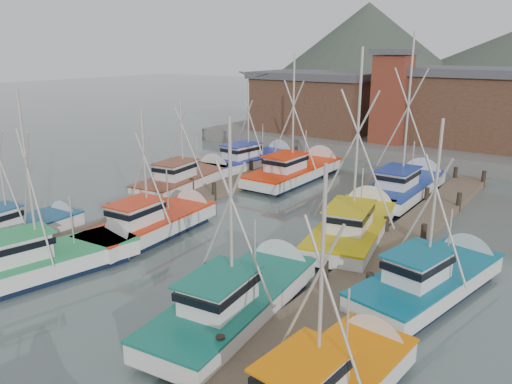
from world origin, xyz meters
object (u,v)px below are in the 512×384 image
Objects in this scene: lookout_tower at (392,96)px; boat_4 at (55,259)px; boat_12 at (298,171)px; boat_8 at (157,222)px.

lookout_tower is 0.93× the size of boat_4.
boat_12 is (-2.28, -12.98, -4.86)m from lookout_tower.
boat_4 is 6.13m from boat_8.
boat_8 is at bearing -90.72° from boat_12.
lookout_tower is at bearing 81.01° from boat_8.
boat_4 is at bearing -91.09° from boat_12.
lookout_tower reaches higher than boat_4.
boat_8 is (0.20, 6.13, -0.00)m from boat_4.
boat_4 is (-2.65, -33.83, -4.87)m from lookout_tower.
boat_8 is at bearing 100.10° from boat_4.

